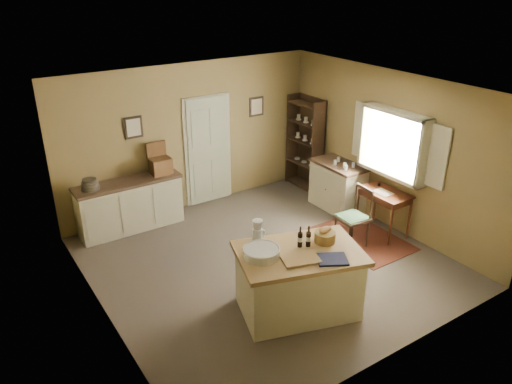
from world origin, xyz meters
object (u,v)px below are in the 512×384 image
Objects in this scene: sideboard at (130,203)px; desk_chair at (352,218)px; work_island at (298,279)px; shelving_unit at (306,143)px; writing_desk at (385,197)px; right_cabinet at (338,186)px.

sideboard reaches higher than desk_chair.
shelving_unit is (2.69, 3.21, 0.46)m from work_island.
writing_desk is 0.45× the size of shelving_unit.
sideboard is 1.73× the size of right_cabinet.
shelving_unit is at bearing 73.31° from desk_chair.
work_island is 2.12× the size of writing_desk.
right_cabinet is at bearing 90.01° from writing_desk.
right_cabinet is 1.26m from shelving_unit.
shelving_unit is at bearing 82.59° from right_cabinet.
desk_chair is 1.39m from right_cabinet.
right_cabinet is at bearing -20.90° from sideboard.
shelving_unit is (0.89, 2.33, 0.45)m from desk_chair.
shelving_unit reaches higher than writing_desk.
writing_desk is (3.54, -2.50, 0.18)m from sideboard.
work_island reaches higher than desk_chair.
shelving_unit is at bearing -3.10° from sideboard.
work_island is at bearing -160.40° from writing_desk.
desk_chair is at bearing -110.97° from shelving_unit.
desk_chair is at bearing -177.90° from writing_desk.
right_cabinet is (0.74, 1.18, -0.03)m from desk_chair.
writing_desk is 0.82× the size of right_cabinet.
writing_desk is at bearing 36.77° from work_island.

